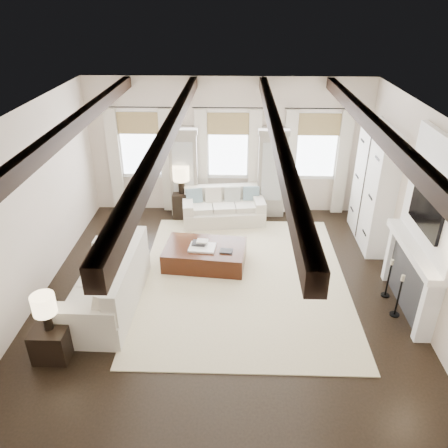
{
  "coord_description": "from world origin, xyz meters",
  "views": [
    {
      "loc": [
        0.2,
        -6.08,
        4.81
      ],
      "look_at": [
        -0.0,
        0.78,
        1.15
      ],
      "focal_mm": 35.0,
      "sensor_mm": 36.0,
      "label": 1
    }
  ],
  "objects_px": {
    "sofa_left": "(110,286)",
    "side_table_back": "(183,205)",
    "ottoman": "(205,255)",
    "sofa_back": "(223,209)",
    "side_table_front": "(53,341)"
  },
  "relations": [
    {
      "from": "sofa_left",
      "to": "side_table_back",
      "type": "height_order",
      "value": "sofa_left"
    },
    {
      "from": "side_table_back",
      "to": "sofa_left",
      "type": "bearing_deg",
      "value": -104.02
    },
    {
      "from": "ottoman",
      "to": "sofa_back",
      "type": "bearing_deg",
      "value": 86.69
    },
    {
      "from": "ottoman",
      "to": "side_table_front",
      "type": "xyz_separation_m",
      "value": [
        -2.08,
        -2.52,
        0.05
      ]
    },
    {
      "from": "sofa_back",
      "to": "side_table_back",
      "type": "height_order",
      "value": "sofa_back"
    },
    {
      "from": "ottoman",
      "to": "side_table_front",
      "type": "relative_size",
      "value": 3.05
    },
    {
      "from": "ottoman",
      "to": "sofa_left",
      "type": "bearing_deg",
      "value": -133.4
    },
    {
      "from": "sofa_back",
      "to": "side_table_back",
      "type": "bearing_deg",
      "value": 169.86
    },
    {
      "from": "ottoman",
      "to": "side_table_front",
      "type": "distance_m",
      "value": 3.27
    },
    {
      "from": "sofa_back",
      "to": "sofa_left",
      "type": "distance_m",
      "value": 3.68
    },
    {
      "from": "sofa_back",
      "to": "sofa_left",
      "type": "bearing_deg",
      "value": -119.67
    },
    {
      "from": "sofa_left",
      "to": "ottoman",
      "type": "height_order",
      "value": "sofa_left"
    },
    {
      "from": "sofa_left",
      "to": "side_table_front",
      "type": "distance_m",
      "value": 1.34
    },
    {
      "from": "side_table_front",
      "to": "side_table_back",
      "type": "bearing_deg",
      "value": 73.01
    },
    {
      "from": "sofa_left",
      "to": "side_table_front",
      "type": "height_order",
      "value": "sofa_left"
    }
  ]
}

